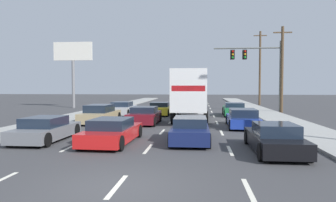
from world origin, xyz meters
name	(u,v)px	position (x,y,z in m)	size (l,w,h in m)	color
ground_plane	(179,112)	(0.00, 25.00, 0.00)	(140.00, 140.00, 0.00)	#3D3D3F
sidewalk_right	(272,116)	(8.40, 20.00, 0.07)	(2.90, 80.00, 0.14)	#9E9E99
sidewalk_left	(84,114)	(-8.40, 20.00, 0.07)	(2.90, 80.00, 0.14)	#9E9E99
lane_markings	(175,116)	(0.00, 20.05, 0.00)	(6.94, 52.00, 0.01)	silver
car_silver	(123,109)	(-4.91, 20.42, 0.57)	(1.94, 4.32, 1.23)	#B7BABF
car_tan	(100,114)	(-5.00, 14.12, 0.61)	(1.98, 4.71, 1.33)	tan
car_gray	(46,130)	(-5.27, 6.57, 0.54)	(1.91, 4.39, 1.17)	slate
car_yellow	(160,109)	(-1.48, 20.92, 0.54)	(1.99, 4.39, 1.17)	yellow
car_maroon	(144,116)	(-1.71, 13.86, 0.57)	(2.00, 4.14, 1.21)	maroon
car_red	(112,132)	(-1.88, 6.22, 0.54)	(2.06, 4.66, 1.16)	red
box_truck	(191,93)	(1.47, 15.92, 2.16)	(2.63, 8.36, 3.77)	white
car_navy	(190,130)	(1.71, 7.12, 0.54)	(1.86, 4.65, 1.17)	#141E4C
car_green	(234,110)	(5.21, 20.68, 0.55)	(2.01, 4.18, 1.18)	#196B38
car_blue	(243,119)	(4.91, 12.67, 0.55)	(2.06, 4.65, 1.20)	#1E389E
car_black	(274,139)	(5.13, 4.92, 0.53)	(1.85, 4.51, 1.17)	black
traffic_signal_mast	(253,61)	(7.51, 24.80, 5.22)	(6.74, 0.69, 7.20)	#595B56
utility_pole_mid	(282,68)	(10.32, 24.66, 4.43)	(1.80, 0.28, 8.59)	brown
utility_pole_far	(260,67)	(10.48, 37.25, 5.28)	(1.80, 0.28, 10.28)	brown
roadside_billboard	(73,60)	(-13.34, 29.55, 5.90)	(4.86, 0.36, 8.06)	slate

